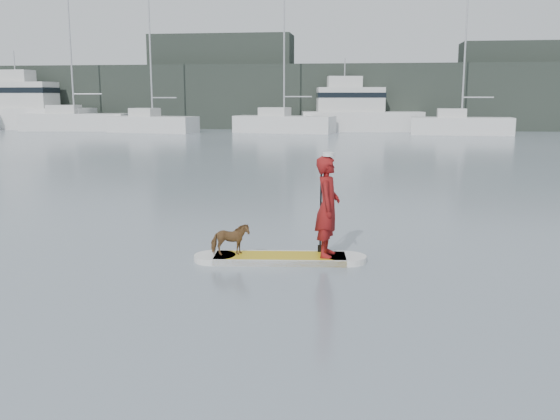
# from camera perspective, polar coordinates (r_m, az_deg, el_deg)

# --- Properties ---
(ground) EXTENTS (140.00, 140.00, 0.00)m
(ground) POSITION_cam_1_polar(r_m,az_deg,el_deg) (9.59, -20.81, -9.30)
(ground) COLOR slate
(ground) RESTS_ON ground
(paddleboard) EXTENTS (3.29, 1.06, 0.12)m
(paddleboard) POSITION_cam_1_polar(r_m,az_deg,el_deg) (11.95, 0.00, -4.44)
(paddleboard) COLOR gold
(paddleboard) RESTS_ON ground
(paddler) EXTENTS (0.49, 0.72, 1.90)m
(paddler) POSITION_cam_1_polar(r_m,az_deg,el_deg) (11.73, 4.38, 0.31)
(paddler) COLOR maroon
(paddler) RESTS_ON paddleboard
(white_cap) EXTENTS (0.22, 0.22, 0.07)m
(white_cap) POSITION_cam_1_polar(r_m,az_deg,el_deg) (11.60, 4.45, 5.10)
(white_cap) COLOR silver
(white_cap) RESTS_ON paddler
(dog) EXTENTS (0.79, 0.56, 0.61)m
(dog) POSITION_cam_1_polar(r_m,az_deg,el_deg) (11.93, -4.58, -2.70)
(dog) COLOR brown
(dog) RESTS_ON paddleboard
(paddle) EXTENTS (0.10, 0.30, 2.00)m
(paddle) POSITION_cam_1_polar(r_m,az_deg,el_deg) (12.06, 3.73, -0.72)
(paddle) COLOR black
(paddle) RESTS_ON ground
(sailboat_b) EXTENTS (9.59, 3.64, 13.94)m
(sailboat_b) POSITION_cam_1_polar(r_m,az_deg,el_deg) (60.00, -18.33, 7.84)
(sailboat_b) COLOR silver
(sailboat_b) RESTS_ON ground
(sailboat_c) EXTENTS (8.04, 4.09, 11.03)m
(sailboat_c) POSITION_cam_1_polar(r_m,az_deg,el_deg) (55.18, -11.61, 7.81)
(sailboat_c) COLOR silver
(sailboat_c) RESTS_ON ground
(sailboat_d) EXTENTS (8.87, 4.27, 12.55)m
(sailboat_d) POSITION_cam_1_polar(r_m,az_deg,el_deg) (53.73, 0.30, 8.04)
(sailboat_d) COLOR silver
(sailboat_d) RESTS_ON ground
(sailboat_e) EXTENTS (8.11, 3.06, 11.56)m
(sailboat_e) POSITION_cam_1_polar(r_m,az_deg,el_deg) (52.99, 16.16, 7.53)
(sailboat_e) COLOR silver
(sailboat_e) RESTS_ON ground
(motor_yacht_a) EXTENTS (10.92, 4.78, 6.34)m
(motor_yacht_a) POSITION_cam_1_polar(r_m,az_deg,el_deg) (56.35, 7.01, 8.98)
(motor_yacht_a) COLOR silver
(motor_yacht_a) RESTS_ON ground
(motor_yacht_b) EXTENTS (11.08, 4.12, 7.23)m
(motor_yacht_b) POSITION_cam_1_polar(r_m,az_deg,el_deg) (63.92, -21.98, 8.69)
(motor_yacht_b) COLOR silver
(motor_yacht_b) RESTS_ON ground
(shore_mass) EXTENTS (90.00, 6.00, 6.00)m
(shore_mass) POSITION_cam_1_polar(r_m,az_deg,el_deg) (61.04, 3.81, 10.28)
(shore_mass) COLOR black
(shore_mass) RESTS_ON ground
(shore_building_west) EXTENTS (14.00, 4.00, 9.00)m
(shore_building_west) POSITION_cam_1_polar(r_m,az_deg,el_deg) (63.56, -5.32, 11.61)
(shore_building_west) COLOR black
(shore_building_west) RESTS_ON ground
(shore_building_east) EXTENTS (10.00, 4.00, 8.00)m
(shore_building_east) POSITION_cam_1_polar(r_m,az_deg,el_deg) (63.33, 20.65, 10.56)
(shore_building_east) COLOR black
(shore_building_east) RESTS_ON ground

